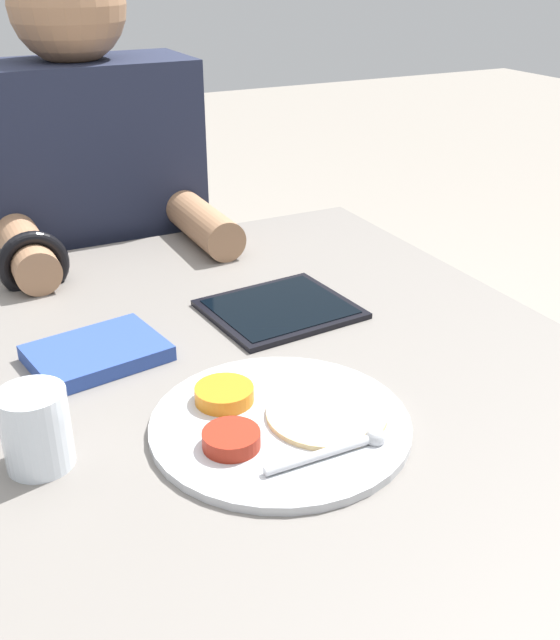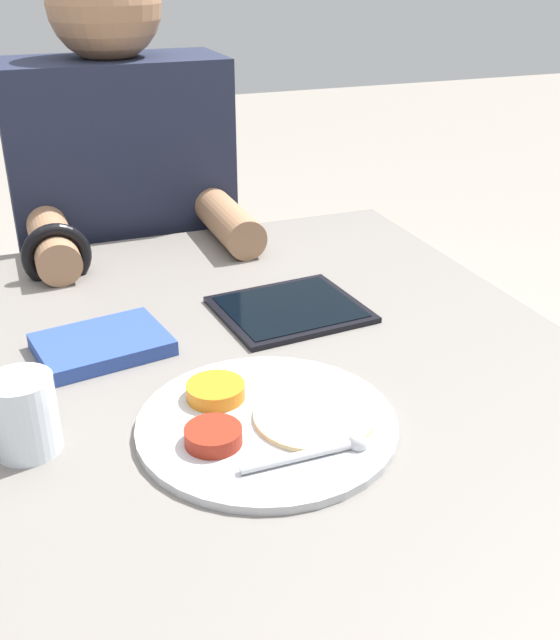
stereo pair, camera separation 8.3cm
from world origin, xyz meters
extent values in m
cube|color=slate|center=(0.00, 0.00, 0.36)|extent=(1.07, 1.03, 0.72)
cylinder|color=#B7BABF|center=(0.07, -0.14, 0.73)|extent=(0.29, 0.29, 0.01)
cylinder|color=orange|center=(0.03, -0.07, 0.74)|extent=(0.07, 0.07, 0.02)
cylinder|color=maroon|center=(0.00, -0.16, 0.74)|extent=(0.06, 0.06, 0.02)
cylinder|color=#DBBC7F|center=(0.12, -0.15, 0.73)|extent=(0.13, 0.13, 0.01)
cylinder|color=#B7BABF|center=(0.07, -0.22, 0.74)|extent=(0.13, 0.01, 0.01)
sphere|color=#B7BABF|center=(0.14, -0.22, 0.74)|extent=(0.02, 0.02, 0.02)
cube|color=silver|center=(-0.07, 0.11, 0.73)|extent=(0.18, 0.14, 0.01)
cube|color=#28428E|center=(-0.07, 0.11, 0.73)|extent=(0.18, 0.15, 0.02)
cube|color=black|center=(0.20, 0.13, 0.73)|extent=(0.22, 0.19, 0.01)
cube|color=black|center=(0.20, 0.13, 0.73)|extent=(0.19, 0.17, 0.00)
cube|color=black|center=(0.05, 0.65, 0.22)|extent=(0.37, 0.22, 0.44)
cube|color=#1E2338|center=(0.05, 0.65, 0.73)|extent=(0.41, 0.20, 0.58)
sphere|color=#936B4C|center=(0.05, 0.65, 1.11)|extent=(0.20, 0.20, 0.20)
cylinder|color=#936B4C|center=(-0.10, 0.45, 0.76)|extent=(0.07, 0.23, 0.07)
cylinder|color=#936B4C|center=(0.21, 0.45, 0.76)|extent=(0.07, 0.23, 0.07)
torus|color=black|center=(-0.10, 0.38, 0.76)|extent=(0.11, 0.02, 0.11)
cylinder|color=silver|center=(-0.18, -0.08, 0.76)|extent=(0.07, 0.07, 0.09)
camera|label=1|loc=(-0.24, -0.75, 1.19)|focal=42.00mm
camera|label=2|loc=(-0.17, -0.78, 1.19)|focal=42.00mm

